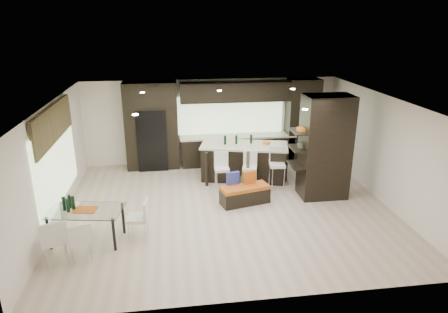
{
  "coord_description": "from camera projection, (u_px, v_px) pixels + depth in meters",
  "views": [
    {
      "loc": [
        -1.3,
        -8.93,
        4.5
      ],
      "look_at": [
        0.0,
        0.6,
        1.15
      ],
      "focal_mm": 32.0,
      "sensor_mm": 36.0,
      "label": 1
    }
  ],
  "objects": [
    {
      "name": "stool_right",
      "position": [
        277.0,
        172.0,
        11.01
      ],
      "size": [
        0.46,
        0.46,
        0.94
      ],
      "primitive_type": "cube",
      "rotation": [
        0.0,
        0.0,
        -0.11
      ],
      "color": "white",
      "rests_on": "ground"
    },
    {
      "name": "back_wall",
      "position": [
        212.0,
        121.0,
        12.83
      ],
      "size": [
        8.0,
        0.02,
        2.7
      ],
      "primitive_type": "cube",
      "color": "white",
      "rests_on": "ground"
    },
    {
      "name": "window_back",
      "position": [
        230.0,
        115.0,
        12.8
      ],
      "size": [
        3.4,
        0.04,
        1.2
      ],
      "primitive_type": "cube",
      "color": "#B2D199",
      "rests_on": "back_wall"
    },
    {
      "name": "stool_mid",
      "position": [
        249.0,
        175.0,
        10.94
      ],
      "size": [
        0.47,
        0.47,
        0.86
      ],
      "primitive_type": "cube",
      "rotation": [
        0.0,
        0.0,
        -0.26
      ],
      "color": "white",
      "rests_on": "ground"
    },
    {
      "name": "dining_table",
      "position": [
        87.0,
        226.0,
        8.4
      ],
      "size": [
        1.62,
        1.08,
        0.72
      ],
      "primitive_type": "cube",
      "rotation": [
        0.0,
        0.0,
        -0.17
      ],
      "color": "white",
      "rests_on": "ground"
    },
    {
      "name": "floor_vase",
      "position": [
        248.0,
        171.0,
        10.83
      ],
      "size": [
        0.48,
        0.48,
        1.12
      ],
      "primitive_type": null,
      "rotation": [
        0.0,
        0.0,
        -0.19
      ],
      "color": "#434B36",
      "rests_on": "ground"
    },
    {
      "name": "right_wall",
      "position": [
        384.0,
        150.0,
        10.07
      ],
      "size": [
        0.02,
        7.0,
        2.7
      ],
      "primitive_type": "cube",
      "color": "white",
      "rests_on": "ground"
    },
    {
      "name": "kitchen_island",
      "position": [
        244.0,
        161.0,
        11.69
      ],
      "size": [
        2.68,
        1.65,
        1.04
      ],
      "primitive_type": "cube",
      "rotation": [
        0.0,
        0.0,
        -0.25
      ],
      "color": "black",
      "rests_on": "ground"
    },
    {
      "name": "back_cabinetry",
      "position": [
        229.0,
        123.0,
        12.58
      ],
      "size": [
        6.8,
        0.68,
        2.7
      ],
      "primitive_type": "cube",
      "color": "black",
      "rests_on": "ground"
    },
    {
      "name": "ground",
      "position": [
        227.0,
        208.0,
        10.0
      ],
      "size": [
        8.0,
        8.0,
        0.0
      ],
      "primitive_type": "plane",
      "color": "#CAB09A",
      "rests_on": "ground"
    },
    {
      "name": "refrigerator",
      "position": [
        152.0,
        139.0,
        12.36
      ],
      "size": [
        0.9,
        0.68,
        1.9
      ],
      "primitive_type": "cube",
      "color": "black",
      "rests_on": "ground"
    },
    {
      "name": "stone_accent",
      "position": [
        53.0,
        124.0,
        8.94
      ],
      "size": [
        0.08,
        3.0,
        0.8
      ],
      "primitive_type": "cube",
      "color": "brown",
      "rests_on": "left_wall"
    },
    {
      "name": "chair_near",
      "position": [
        80.0,
        242.0,
        7.72
      ],
      "size": [
        0.54,
        0.54,
        0.78
      ],
      "primitive_type": "cube",
      "rotation": [
        0.0,
        0.0,
        0.34
      ],
      "color": "white",
      "rests_on": "ground"
    },
    {
      "name": "chair_far",
      "position": [
        54.0,
        242.0,
        7.62
      ],
      "size": [
        0.62,
        0.62,
        0.88
      ],
      "primitive_type": "cube",
      "rotation": [
        0.0,
        0.0,
        0.36
      ],
      "color": "white",
      "rests_on": "ground"
    },
    {
      "name": "chair_end",
      "position": [
        138.0,
        221.0,
        8.52
      ],
      "size": [
        0.48,
        0.48,
        0.8
      ],
      "primitive_type": "cube",
      "rotation": [
        0.0,
        0.0,
        1.46
      ],
      "color": "white",
      "rests_on": "ground"
    },
    {
      "name": "ceiling_spots",
      "position": [
        226.0,
        100.0,
        9.35
      ],
      "size": [
        4.0,
        3.0,
        0.02
      ],
      "primitive_type": "cube",
      "color": "white",
      "rests_on": "ceiling"
    },
    {
      "name": "stool_left",
      "position": [
        222.0,
        176.0,
        10.84
      ],
      "size": [
        0.39,
        0.39,
        0.87
      ],
      "primitive_type": "cube",
      "rotation": [
        0.0,
        0.0,
        -0.02
      ],
      "color": "white",
      "rests_on": "ground"
    },
    {
      "name": "window_left",
      "position": [
        57.0,
        162.0,
        9.23
      ],
      "size": [
        0.04,
        3.2,
        1.9
      ],
      "primitive_type": "cube",
      "color": "#B2D199",
      "rests_on": "left_wall"
    },
    {
      "name": "partition_column",
      "position": [
        325.0,
        147.0,
        10.26
      ],
      "size": [
        1.2,
        0.8,
        2.7
      ],
      "primitive_type": "cube",
      "color": "black",
      "rests_on": "ground"
    },
    {
      "name": "bench",
      "position": [
        245.0,
        195.0,
        10.16
      ],
      "size": [
        1.31,
        0.76,
        0.48
      ],
      "primitive_type": "cube",
      "rotation": [
        0.0,
        0.0,
        0.25
      ],
      "color": "black",
      "rests_on": "ground"
    },
    {
      "name": "left_wall",
      "position": [
        53.0,
        165.0,
        9.04
      ],
      "size": [
        0.02,
        7.0,
        2.7
      ],
      "primitive_type": "cube",
      "color": "white",
      "rests_on": "ground"
    },
    {
      "name": "ceiling",
      "position": [
        228.0,
        101.0,
        9.11
      ],
      "size": [
        8.0,
        7.0,
        0.02
      ],
      "primitive_type": "cube",
      "color": "white",
      "rests_on": "ground"
    }
  ]
}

